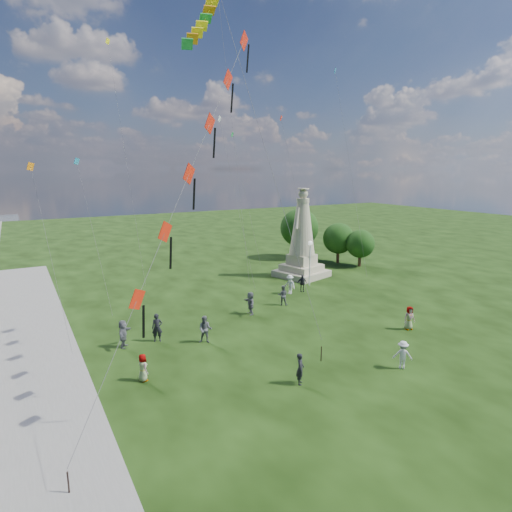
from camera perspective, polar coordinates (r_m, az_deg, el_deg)
waterfront at (r=26.59m, az=-29.97°, el=-14.58°), size 200.00×200.00×1.51m
statue at (r=44.04m, az=6.16°, el=1.63°), size 5.50×5.50×9.07m
lamppost at (r=40.77m, az=7.22°, el=0.33°), size 0.40×0.40×4.30m
tree_row at (r=52.02m, az=8.49°, el=3.03°), size 7.32×11.20×6.18m
person_0 at (r=22.91m, az=5.92°, el=-14.72°), size 0.68×0.73×1.68m
person_1 at (r=27.86m, az=-6.78°, el=-9.70°), size 1.02×0.93×1.79m
person_2 at (r=25.73m, az=18.97°, el=-12.34°), size 1.13×1.09×1.61m
person_4 at (r=31.72m, az=19.75°, el=-7.79°), size 0.91×0.68×1.65m
person_5 at (r=28.26m, az=-17.28°, el=-9.87°), size 1.44×1.78×1.77m
person_6 at (r=28.61m, az=-13.04°, el=-9.29°), size 0.78×0.62×1.85m
person_7 at (r=35.14m, az=3.59°, el=-5.24°), size 0.94×0.87×1.64m
person_8 at (r=38.25m, az=4.54°, el=-3.80°), size 0.86×1.23×1.72m
person_9 at (r=39.06m, az=6.17°, el=-3.62°), size 1.03×0.79×1.57m
person_10 at (r=23.87m, az=-14.86°, el=-14.19°), size 0.58×0.80×1.48m
person_11 at (r=32.88m, az=-0.75°, el=-6.29°), size 0.95×1.73×1.77m
red_kite_train at (r=21.40m, az=-7.71°, el=13.06°), size 12.18×9.35×18.63m
small_kites at (r=42.19m, az=-5.97°, el=16.49°), size 30.08×20.80×31.50m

